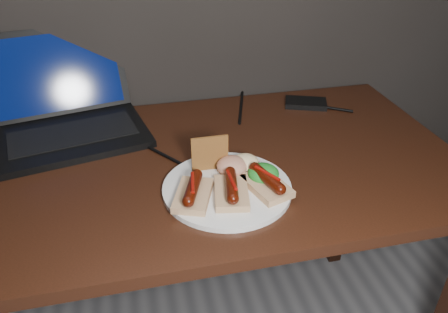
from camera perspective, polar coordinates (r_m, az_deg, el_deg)
name	(u,v)px	position (r m, az deg, el deg)	size (l,w,h in m)	color
desk	(180,192)	(1.12, -5.78, -4.66)	(1.40, 0.70, 0.75)	#32160C
laptop	(67,113)	(1.26, -19.81, 5.41)	(0.44, 0.42, 0.25)	black
hard_drive	(306,103)	(1.37, 10.63, 6.87)	(0.12, 0.07, 0.02)	black
desk_cables	(176,133)	(1.19, -6.29, 3.09)	(1.07, 0.41, 0.01)	black
plate	(227,188)	(0.97, 0.40, -4.15)	(0.28, 0.28, 0.01)	silver
bread_sausage_left	(193,192)	(0.92, -4.07, -4.64)	(0.11, 0.13, 0.04)	#E0B184
bread_sausage_center	(231,189)	(0.92, 0.98, -4.31)	(0.09, 0.13, 0.04)	#E0B184
bread_sausage_right	(267,182)	(0.95, 5.59, -3.40)	(0.10, 0.13, 0.04)	#E0B184
crispbread	(210,153)	(1.00, -1.87, 0.43)	(0.09, 0.01, 0.09)	#B06D30
salad_greens	(263,173)	(0.97, 5.18, -2.23)	(0.07, 0.07, 0.04)	#125A18
salsa_mound	(232,166)	(0.99, 1.08, -1.23)	(0.07, 0.07, 0.04)	#A21011
coleslaw_mound	(245,163)	(1.01, 2.78, -0.81)	(0.06, 0.06, 0.04)	white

